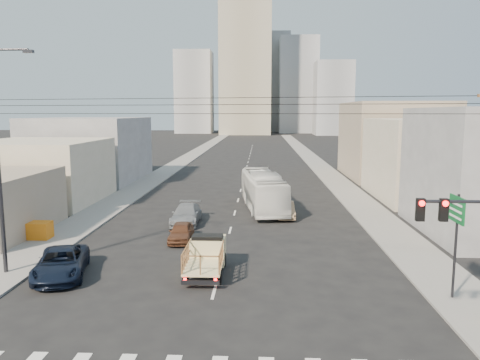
# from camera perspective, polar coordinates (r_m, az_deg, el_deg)

# --- Properties ---
(ground) EXTENTS (420.00, 420.00, 0.00)m
(ground) POSITION_cam_1_polar(r_m,az_deg,el_deg) (21.64, -3.72, -15.36)
(ground) COLOR black
(ground) RESTS_ON ground
(sidewalk_left) EXTENTS (3.50, 180.00, 0.12)m
(sidewalk_left) POSITION_cam_1_polar(r_m,az_deg,el_deg) (91.20, -6.28, 2.78)
(sidewalk_left) COLOR gray
(sidewalk_left) RESTS_ON ground
(sidewalk_right) EXTENTS (3.50, 180.00, 0.12)m
(sidewalk_right) POSITION_cam_1_polar(r_m,az_deg,el_deg) (90.62, 8.58, 2.70)
(sidewalk_right) COLOR gray
(sidewalk_right) RESTS_ON ground
(lane_dashes) EXTENTS (0.15, 104.00, 0.01)m
(lane_dashes) POSITION_cam_1_polar(r_m,az_deg,el_deg) (73.26, 0.79, 1.45)
(lane_dashes) COLOR silver
(lane_dashes) RESTS_ON ground
(flatbed_pickup) EXTENTS (1.95, 4.41, 1.90)m
(flatbed_pickup) POSITION_cam_1_polar(r_m,az_deg,el_deg) (25.60, -4.18, -8.97)
(flatbed_pickup) COLOR beige
(flatbed_pickup) RESTS_ON ground
(navy_pickup) EXTENTS (3.69, 5.75, 1.48)m
(navy_pickup) POSITION_cam_1_polar(r_m,az_deg,el_deg) (26.92, -20.97, -9.43)
(navy_pickup) COLOR black
(navy_pickup) RESTS_ON ground
(city_bus) EXTENTS (4.39, 12.24, 3.34)m
(city_bus) POSITION_cam_1_polar(r_m,az_deg,el_deg) (42.26, 2.83, -1.29)
(city_bus) COLOR white
(city_bus) RESTS_ON ground
(sedan_brown) EXTENTS (1.63, 3.80, 1.28)m
(sedan_brown) POSITION_cam_1_polar(r_m,az_deg,el_deg) (32.07, -7.19, -6.31)
(sedan_brown) COLOR #58321E
(sedan_brown) RESTS_ON ground
(sedan_tan) EXTENTS (1.47, 3.98, 1.30)m
(sedan_tan) POSITION_cam_1_polar(r_m,az_deg,el_deg) (38.99, 5.58, -3.65)
(sedan_tan) COLOR tan
(sedan_tan) RESTS_ON ground
(sedan_grey) EXTENTS (2.12, 5.08, 1.47)m
(sedan_grey) POSITION_cam_1_polar(r_m,az_deg,el_deg) (37.00, -6.58, -4.18)
(sedan_grey) COLOR gray
(sedan_grey) RESTS_ON ground
(traffic_signal) EXTENTS (3.23, 0.35, 6.00)m
(traffic_signal) POSITION_cam_1_polar(r_m,az_deg,el_deg) (18.44, 26.79, -7.03)
(traffic_signal) COLOR #2D2D33
(traffic_signal) RESTS_ON ground
(green_sign) EXTENTS (0.18, 1.60, 5.00)m
(green_sign) POSITION_cam_1_polar(r_m,az_deg,el_deg) (23.53, 24.87, -4.59)
(green_sign) COLOR #2D2D33
(green_sign) RESTS_ON ground
(overhead_wires) EXTENTS (23.01, 5.02, 0.72)m
(overhead_wires) POSITION_cam_1_polar(r_m,az_deg,el_deg) (21.33, -3.50, 9.06)
(overhead_wires) COLOR black
(overhead_wires) RESTS_ON ground
(crate_stack) EXTENTS (1.80, 1.20, 1.14)m
(crate_stack) POSITION_cam_1_polar(r_m,az_deg,el_deg) (34.95, -23.49, -5.63)
(crate_stack) COLOR orange
(crate_stack) RESTS_ON sidewalk_left
(bldg_right_mid) EXTENTS (11.00, 14.00, 8.00)m
(bldg_right_mid) POSITION_cam_1_polar(r_m,az_deg,el_deg) (50.95, 22.37, 2.37)
(bldg_right_mid) COLOR #C0B69A
(bldg_right_mid) RESTS_ON ground
(bldg_right_far) EXTENTS (12.00, 16.00, 10.00)m
(bldg_right_far) POSITION_cam_1_polar(r_m,az_deg,el_deg) (66.24, 18.17, 4.66)
(bldg_right_far) COLOR gray
(bldg_right_far) RESTS_ON ground
(bldg_left_mid) EXTENTS (11.00, 12.00, 6.00)m
(bldg_left_mid) POSITION_cam_1_polar(r_m,az_deg,el_deg) (48.92, -23.19, 0.93)
(bldg_left_mid) COLOR #C0B69A
(bldg_left_mid) RESTS_ON ground
(bldg_left_far) EXTENTS (12.00, 16.00, 8.00)m
(bldg_left_far) POSITION_cam_1_polar(r_m,az_deg,el_deg) (62.78, -17.74, 3.59)
(bldg_left_far) COLOR gray
(bldg_left_far) RESTS_ON ground
(high_rise_tower) EXTENTS (20.00, 20.00, 60.00)m
(high_rise_tower) POSITION_cam_1_polar(r_m,az_deg,el_deg) (191.01, 0.69, 14.65)
(high_rise_tower) COLOR tan
(high_rise_tower) RESTS_ON ground
(midrise_ne) EXTENTS (16.00, 16.00, 40.00)m
(midrise_ne) POSITION_cam_1_polar(r_m,az_deg,el_deg) (205.63, 7.09, 11.33)
(midrise_ne) COLOR #93979B
(midrise_ne) RESTS_ON ground
(midrise_nw) EXTENTS (15.00, 15.00, 34.00)m
(midrise_nw) POSITION_cam_1_polar(r_m,az_deg,el_deg) (201.87, -5.58, 10.56)
(midrise_nw) COLOR #93979B
(midrise_nw) RESTS_ON ground
(midrise_back) EXTENTS (18.00, 18.00, 44.00)m
(midrise_back) POSITION_cam_1_polar(r_m,az_deg,el_deg) (220.15, 3.61, 11.69)
(midrise_back) COLOR gray
(midrise_back) RESTS_ON ground
(midrise_east) EXTENTS (14.00, 14.00, 28.00)m
(midrise_east) POSITION_cam_1_polar(r_m,az_deg,el_deg) (186.86, 11.27, 9.72)
(midrise_east) COLOR #93979B
(midrise_east) RESTS_ON ground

